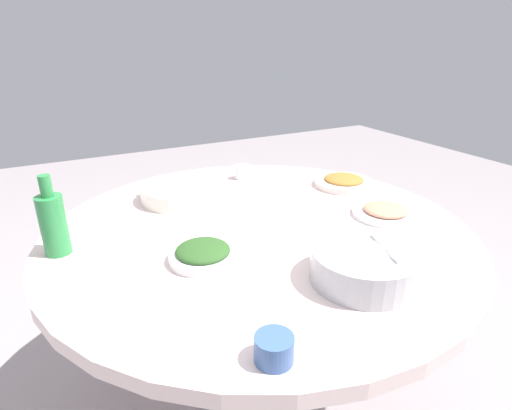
% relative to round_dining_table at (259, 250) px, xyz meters
% --- Properties ---
extents(ground, '(8.00, 8.00, 0.00)m').
position_rel_round_dining_table_xyz_m(ground, '(0.00, 0.00, -0.67)').
color(ground, gray).
extents(round_dining_table, '(1.39, 1.39, 0.76)m').
position_rel_round_dining_table_xyz_m(round_dining_table, '(0.00, 0.00, 0.00)').
color(round_dining_table, '#99999E').
rests_on(round_dining_table, ground).
extents(rice_bowl, '(0.27, 0.27, 0.09)m').
position_rel_round_dining_table_xyz_m(rice_bowl, '(0.09, -0.41, 0.13)').
color(rice_bowl, '#B2B5BA').
rests_on(rice_bowl, round_dining_table).
extents(soup_bowl, '(0.29, 0.29, 0.06)m').
position_rel_round_dining_table_xyz_m(soup_bowl, '(-0.16, 0.36, 0.12)').
color(soup_bowl, white).
rests_on(soup_bowl, round_dining_table).
extents(dish_shrimp, '(0.23, 0.23, 0.04)m').
position_rel_round_dining_table_xyz_m(dish_shrimp, '(0.43, -0.13, 0.11)').
color(dish_shrimp, white).
rests_on(dish_shrimp, round_dining_table).
extents(dish_greens, '(0.19, 0.19, 0.05)m').
position_rel_round_dining_table_xyz_m(dish_greens, '(-0.24, -0.12, 0.11)').
color(dish_greens, white).
rests_on(dish_greens, round_dining_table).
extents(dish_tofu_braise, '(0.24, 0.24, 0.05)m').
position_rel_round_dining_table_xyz_m(dish_tofu_braise, '(0.50, 0.18, 0.11)').
color(dish_tofu_braise, silver).
rests_on(dish_tofu_braise, round_dining_table).
extents(green_bottle, '(0.07, 0.07, 0.24)m').
position_rel_round_dining_table_xyz_m(green_bottle, '(-0.60, 0.12, 0.19)').
color(green_bottle, '#2D8B45').
rests_on(green_bottle, round_dining_table).
extents(tea_cup_near, '(0.08, 0.08, 0.06)m').
position_rel_round_dining_table_xyz_m(tea_cup_near, '(-0.26, -0.55, 0.12)').
color(tea_cup_near, '#3C5F9C').
rests_on(tea_cup_near, round_dining_table).
extents(tea_cup_far, '(0.06, 0.06, 0.06)m').
position_rel_round_dining_table_xyz_m(tea_cup_far, '(0.17, 0.47, 0.12)').
color(tea_cup_far, white).
rests_on(tea_cup_far, round_dining_table).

